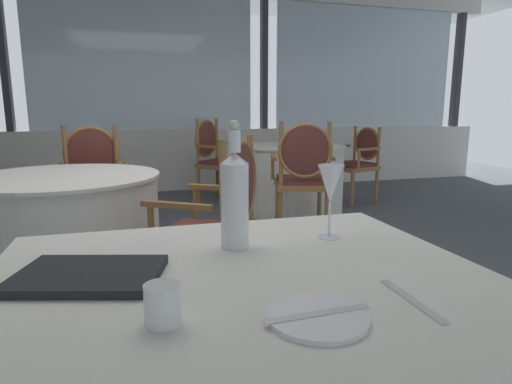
{
  "coord_description": "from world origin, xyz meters",
  "views": [
    {
      "loc": [
        -0.2,
        -2.43,
        1.1
      ],
      "look_at": [
        0.09,
        -1.4,
        0.9
      ],
      "focal_mm": 30.07,
      "sensor_mm": 36.0,
      "label": 1
    }
  ],
  "objects_px": {
    "water_tumbler": "(163,304)",
    "dining_chair_1_2": "(359,158)",
    "wine_glass": "(330,186)",
    "dining_chair_1_1": "(303,171)",
    "side_plate": "(318,317)",
    "water_bottle": "(235,197)",
    "dining_chair_0_2": "(91,177)",
    "menu_book": "(89,275)",
    "dining_chair_0_1": "(219,216)",
    "dining_chair_1_0": "(215,154)"
  },
  "relations": [
    {
      "from": "side_plate",
      "to": "wine_glass",
      "type": "xyz_separation_m",
      "value": [
        0.24,
        0.46,
        0.15
      ]
    },
    {
      "from": "dining_chair_1_2",
      "to": "dining_chair_0_2",
      "type": "bearing_deg",
      "value": 3.24
    },
    {
      "from": "water_tumbler",
      "to": "dining_chair_1_0",
      "type": "relative_size",
      "value": 0.07
    },
    {
      "from": "menu_book",
      "to": "dining_chair_1_0",
      "type": "height_order",
      "value": "dining_chair_1_0"
    },
    {
      "from": "water_tumbler",
      "to": "dining_chair_1_2",
      "type": "height_order",
      "value": "dining_chair_1_2"
    },
    {
      "from": "water_bottle",
      "to": "menu_book",
      "type": "height_order",
      "value": "water_bottle"
    },
    {
      "from": "side_plate",
      "to": "dining_chair_0_1",
      "type": "bearing_deg",
      "value": 85.78
    },
    {
      "from": "side_plate",
      "to": "dining_chair_1_1",
      "type": "distance_m",
      "value": 2.99
    },
    {
      "from": "dining_chair_1_1",
      "to": "water_bottle",
      "type": "bearing_deg",
      "value": 168.72
    },
    {
      "from": "wine_glass",
      "to": "dining_chair_1_2",
      "type": "bearing_deg",
      "value": 59.35
    },
    {
      "from": "dining_chair_1_0",
      "to": "water_bottle",
      "type": "bearing_deg",
      "value": -54.69
    },
    {
      "from": "side_plate",
      "to": "water_bottle",
      "type": "relative_size",
      "value": 0.53
    },
    {
      "from": "side_plate",
      "to": "dining_chair_1_0",
      "type": "relative_size",
      "value": 0.18
    },
    {
      "from": "menu_book",
      "to": "wine_glass",
      "type": "bearing_deg",
      "value": 28.17
    },
    {
      "from": "dining_chair_0_2",
      "to": "dining_chair_1_1",
      "type": "xyz_separation_m",
      "value": [
        1.76,
        -0.27,
        0.02
      ]
    },
    {
      "from": "dining_chair_0_1",
      "to": "dining_chair_0_2",
      "type": "bearing_deg",
      "value": -29.99
    },
    {
      "from": "wine_glass",
      "to": "dining_chair_0_2",
      "type": "height_order",
      "value": "dining_chair_0_2"
    },
    {
      "from": "side_plate",
      "to": "water_bottle",
      "type": "height_order",
      "value": "water_bottle"
    },
    {
      "from": "water_bottle",
      "to": "wine_glass",
      "type": "bearing_deg",
      "value": 1.63
    },
    {
      "from": "dining_chair_1_2",
      "to": "dining_chair_1_1",
      "type": "bearing_deg",
      "value": 30.15
    },
    {
      "from": "dining_chair_1_1",
      "to": "dining_chair_0_2",
      "type": "bearing_deg",
      "value": 96.51
    },
    {
      "from": "wine_glass",
      "to": "dining_chair_1_1",
      "type": "xyz_separation_m",
      "value": [
        0.86,
        2.31,
        -0.3
      ]
    },
    {
      "from": "menu_book",
      "to": "dining_chair_1_1",
      "type": "relative_size",
      "value": 0.31
    },
    {
      "from": "wine_glass",
      "to": "dining_chair_1_1",
      "type": "relative_size",
      "value": 0.21
    },
    {
      "from": "water_bottle",
      "to": "dining_chair_1_1",
      "type": "xyz_separation_m",
      "value": [
        1.15,
        2.32,
        -0.28
      ]
    },
    {
      "from": "wine_glass",
      "to": "water_tumbler",
      "type": "height_order",
      "value": "wine_glass"
    },
    {
      "from": "water_tumbler",
      "to": "dining_chair_1_2",
      "type": "relative_size",
      "value": 0.08
    },
    {
      "from": "menu_book",
      "to": "dining_chair_1_1",
      "type": "height_order",
      "value": "dining_chair_1_1"
    },
    {
      "from": "dining_chair_0_1",
      "to": "dining_chair_0_2",
      "type": "xyz_separation_m",
      "value": [
        -0.76,
        1.55,
        0.01
      ]
    },
    {
      "from": "water_tumbler",
      "to": "dining_chair_0_1",
      "type": "distance_m",
      "value": 1.49
    },
    {
      "from": "water_bottle",
      "to": "wine_glass",
      "type": "height_order",
      "value": "water_bottle"
    },
    {
      "from": "dining_chair_0_1",
      "to": "dining_chair_1_1",
      "type": "bearing_deg",
      "value": -94.01
    },
    {
      "from": "dining_chair_0_2",
      "to": "dining_chair_1_1",
      "type": "bearing_deg",
      "value": 85.23
    },
    {
      "from": "menu_book",
      "to": "dining_chair_1_0",
      "type": "distance_m",
      "value": 4.31
    },
    {
      "from": "water_tumbler",
      "to": "dining_chair_0_2",
      "type": "bearing_deg",
      "value": 97.29
    },
    {
      "from": "dining_chair_1_1",
      "to": "wine_glass",
      "type": "bearing_deg",
      "value": 174.65
    },
    {
      "from": "water_tumbler",
      "to": "dining_chair_0_1",
      "type": "bearing_deg",
      "value": 75.12
    },
    {
      "from": "dining_chair_0_1",
      "to": "dining_chair_1_0",
      "type": "distance_m",
      "value": 3.04
    },
    {
      "from": "dining_chair_0_1",
      "to": "dining_chair_0_2",
      "type": "relative_size",
      "value": 0.99
    },
    {
      "from": "dining_chair_1_1",
      "to": "dining_chair_1_2",
      "type": "distance_m",
      "value": 1.76
    },
    {
      "from": "side_plate",
      "to": "dining_chair_0_2",
      "type": "height_order",
      "value": "dining_chair_0_2"
    },
    {
      "from": "dining_chair_1_1",
      "to": "dining_chair_1_2",
      "type": "bearing_deg",
      "value": -29.85
    },
    {
      "from": "menu_book",
      "to": "dining_chair_1_2",
      "type": "relative_size",
      "value": 0.34
    },
    {
      "from": "side_plate",
      "to": "dining_chair_1_1",
      "type": "relative_size",
      "value": 0.18
    },
    {
      "from": "water_tumbler",
      "to": "water_bottle",
      "type": "bearing_deg",
      "value": 60.21
    },
    {
      "from": "dining_chair_1_0",
      "to": "dining_chair_1_1",
      "type": "xyz_separation_m",
      "value": [
        0.45,
        -1.71,
        0.0
      ]
    },
    {
      "from": "water_tumbler",
      "to": "dining_chair_1_1",
      "type": "xyz_separation_m",
      "value": [
        1.37,
        2.71,
        -0.18
      ]
    },
    {
      "from": "dining_chair_1_0",
      "to": "dining_chair_1_2",
      "type": "xyz_separation_m",
      "value": [
        1.7,
        -0.46,
        -0.06
      ]
    },
    {
      "from": "dining_chair_1_0",
      "to": "dining_chair_0_1",
      "type": "bearing_deg",
      "value": -55.12
    },
    {
      "from": "wine_glass",
      "to": "menu_book",
      "type": "distance_m",
      "value": 0.69
    }
  ]
}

